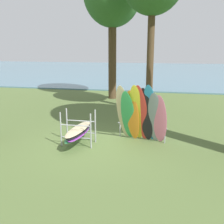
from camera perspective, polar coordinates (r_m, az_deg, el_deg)
ground_plane at (r=9.75m, az=-3.94°, el=-7.01°), size 80.00×80.00×0.00m
lake_water at (r=38.75m, az=7.99°, el=8.76°), size 80.00×36.00×0.10m
leaning_board_pile at (r=9.69m, az=6.31°, el=-0.70°), size 2.00×1.16×2.25m
board_storage_rack at (r=9.68m, az=-7.17°, el=-4.12°), size 1.15×2.13×1.25m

